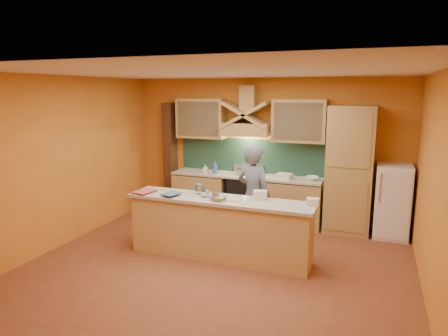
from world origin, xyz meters
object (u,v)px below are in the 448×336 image
at_px(stove, 245,198).
at_px(mixing_bowl, 218,198).
at_px(person, 254,196).
at_px(kitchen_scale, 216,198).
at_px(fridge, 392,201).

height_order(stove, mixing_bowl, mixing_bowl).
distance_m(person, kitchen_scale, 0.85).
bearing_deg(person, kitchen_scale, 82.53).
bearing_deg(kitchen_scale, mixing_bowl, 19.73).
bearing_deg(kitchen_scale, fridge, 20.20).
bearing_deg(fridge, person, -148.99).
xyz_separation_m(fridge, person, (-2.15, -1.29, 0.21)).
xyz_separation_m(person, mixing_bowl, (-0.33, -0.73, 0.12)).
height_order(person, kitchen_scale, person).
distance_m(stove, mixing_bowl, 2.10).
height_order(stove, fridge, fridge).
xyz_separation_m(kitchen_scale, mixing_bowl, (0.03, 0.02, -0.02)).
bearing_deg(mixing_bowl, person, 65.41).
bearing_deg(mixing_bowl, fridge, 39.16).
distance_m(fridge, mixing_bowl, 3.21).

